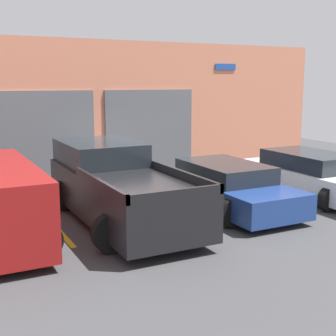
# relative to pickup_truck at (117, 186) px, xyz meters

# --- Properties ---
(ground_plane) EXTENTS (28.00, 28.00, 0.00)m
(ground_plane) POSITION_rel_pickup_truck_xyz_m (1.45, 1.93, -0.83)
(ground_plane) COLOR #3D3D3F
(shophouse_building) EXTENTS (17.44, 0.68, 4.61)m
(shophouse_building) POSITION_rel_pickup_truck_xyz_m (1.45, 5.22, 1.44)
(shophouse_building) COLOR #D17A5B
(shophouse_building) RESTS_ON ground
(pickup_truck) EXTENTS (2.53, 5.45, 1.75)m
(pickup_truck) POSITION_rel_pickup_truck_xyz_m (0.00, 0.00, 0.00)
(pickup_truck) COLOR black
(pickup_truck) RESTS_ON ground
(sedan_white) EXTENTS (2.19, 4.65, 1.25)m
(sedan_white) POSITION_rel_pickup_truck_xyz_m (5.81, -0.23, -0.24)
(sedan_white) COLOR white
(sedan_white) RESTS_ON ground
(van_right) EXTENTS (2.27, 4.52, 1.18)m
(van_right) POSITION_rel_pickup_truck_xyz_m (2.91, -0.24, -0.26)
(van_right) COLOR navy
(van_right) RESTS_ON ground
(parking_stripe_left) EXTENTS (0.12, 2.20, 0.01)m
(parking_stripe_left) POSITION_rel_pickup_truck_xyz_m (-1.45, -0.26, -0.83)
(parking_stripe_left) COLOR gold
(parking_stripe_left) RESTS_ON ground
(parking_stripe_centre) EXTENTS (0.12, 2.20, 0.01)m
(parking_stripe_centre) POSITION_rel_pickup_truck_xyz_m (1.45, -0.26, -0.83)
(parking_stripe_centre) COLOR gold
(parking_stripe_centre) RESTS_ON ground
(parking_stripe_right) EXTENTS (0.12, 2.20, 0.01)m
(parking_stripe_right) POSITION_rel_pickup_truck_xyz_m (4.36, -0.26, -0.83)
(parking_stripe_right) COLOR gold
(parking_stripe_right) RESTS_ON ground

